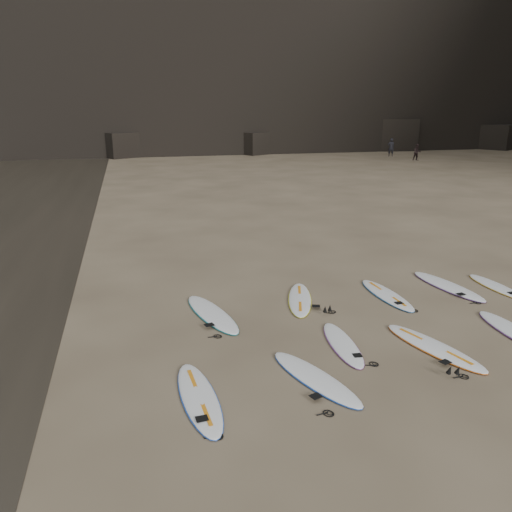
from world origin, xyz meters
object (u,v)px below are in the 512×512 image
Objects in this scene: surfboard_9 at (496,286)px; surfboard_8 at (448,286)px; surfboard_1 at (315,378)px; surfboard_5 at (212,313)px; surfboard_0 at (199,397)px; surfboard_6 at (300,299)px; surfboard_7 at (387,295)px; person_b at (417,152)px; person_a at (391,147)px; surfboard_3 at (434,347)px; surfboard_2 at (343,344)px.

surfboard_8 is at bearing 163.33° from surfboard_9.
surfboard_1 is at bearing -154.51° from surfboard_9.
surfboard_0 is at bearing -117.26° from surfboard_5.
surfboard_5 is at bearing -152.93° from surfboard_6.
person_b reaches higher than surfboard_7.
person_a is (17.77, 35.71, 0.87)m from surfboard_8.
surfboard_5 is at bearing 178.86° from surfboard_7.
surfboard_3 is 5.35m from surfboard_5.
person_a reaches higher than surfboard_8.
surfboard_1 is 42.52m from person_b.
surfboard_1 is at bearing -82.42° from surfboard_5.
person_b is at bearing 61.59° from surfboard_2.
surfboard_7 is at bearing 83.63° from person_a.
surfboard_2 is at bearing -57.22° from surfboard_5.
surfboard_0 is 1.39× the size of person_a.
surfboard_3 is 44.03m from person_a.
surfboard_5 is 1.00× the size of surfboard_8.
surfboard_6 is 0.90× the size of surfboard_8.
surfboard_7 is at bearing 50.82° from surfboard_2.
surfboard_8 is at bearing -11.86° from surfboard_5.
surfboard_2 is 1.23× the size of person_a.
surfboard_1 is 1.61× the size of person_b.
surfboard_5 reaches higher than surfboard_6.
person_b is (16.80, 31.75, 0.74)m from surfboard_9.
surfboard_0 is at bearing -153.50° from surfboard_2.
surfboard_3 is at bearing -13.62° from surfboard_2.
surfboard_6 is 42.03m from person_a.
surfboard_3 is at bearing -144.84° from surfboard_9.
surfboard_9 is (6.97, 3.49, -0.00)m from surfboard_1.
surfboard_2 is 3.46m from surfboard_7.
surfboard_6 is at bearing 174.22° from surfboard_9.
person_b reaches higher than surfboard_8.
surfboard_8 reaches higher than surfboard_0.
surfboard_0 is 1.02× the size of surfboard_1.
person_b reaches higher than surfboard_5.
person_a reaches higher than person_b.
person_a reaches higher than surfboard_0.
surfboard_8 is at bearing 16.81° from surfboard_6.
surfboard_0 is 3.65m from surfboard_2.
surfboard_9 is at bearing -107.77° from person_b.
surfboard_5 is 7.05m from surfboard_8.
surfboard_7 is 0.92× the size of surfboard_8.
surfboard_8 is (7.04, 0.29, 0.00)m from surfboard_5.
surfboard_2 is 0.84× the size of surfboard_3.
surfboard_8 is 1.41m from surfboard_9.
surfboard_1 is (2.29, 0.11, -0.00)m from surfboard_0.
surfboard_3 is 1.18× the size of surfboard_9.
surfboard_5 is at bearing 77.99° from person_a.
person_b is (25.21, 31.67, 0.73)m from surfboard_5.
surfboard_1 is 7.80m from surfboard_9.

